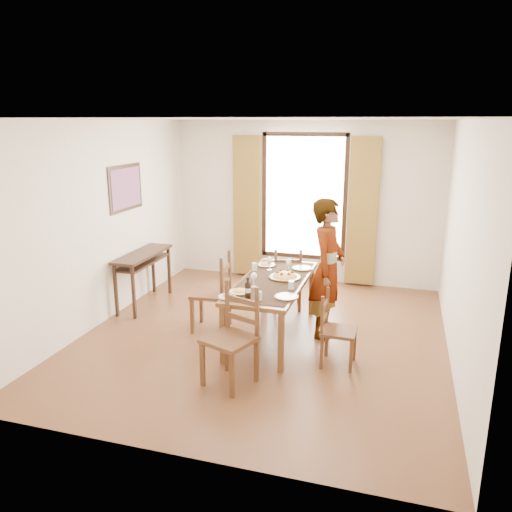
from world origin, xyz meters
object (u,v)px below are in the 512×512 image
(console_table, at_px, (143,260))
(pasta_platter, at_px, (285,274))
(dining_table, at_px, (273,285))
(man, at_px, (328,269))

(console_table, distance_m, pasta_platter, 2.31)
(dining_table, relative_size, man, 1.09)
(console_table, xyz_separation_m, dining_table, (2.13, -0.56, 0.00))
(dining_table, xyz_separation_m, man, (0.65, 0.25, 0.20))
(console_table, relative_size, man, 0.68)
(console_table, bearing_deg, pasta_platter, -11.42)
(pasta_platter, bearing_deg, console_table, 168.58)
(console_table, xyz_separation_m, man, (2.78, -0.31, 0.20))
(man, distance_m, pasta_platter, 0.54)
(console_table, distance_m, dining_table, 2.20)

